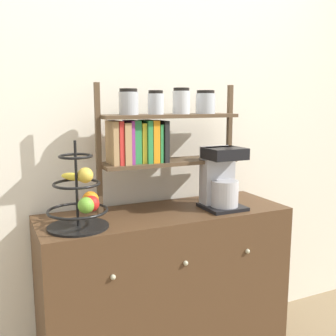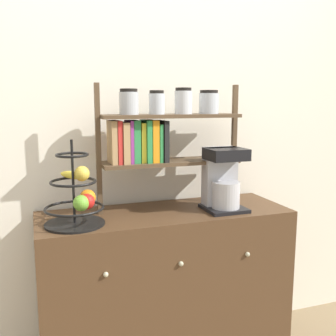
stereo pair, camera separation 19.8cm
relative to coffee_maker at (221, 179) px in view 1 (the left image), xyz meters
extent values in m
cube|color=silver|center=(-0.30, 0.32, 0.27)|extent=(7.00, 0.05, 2.60)
cube|color=#4C331E|center=(-0.30, 0.05, -0.59)|extent=(1.29, 0.45, 0.87)
sphere|color=#B2AD8C|center=(-0.65, -0.18, -0.35)|extent=(0.02, 0.02, 0.02)
sphere|color=#B2AD8C|center=(-0.30, -0.18, -0.35)|extent=(0.02, 0.02, 0.02)
sphere|color=#B2AD8C|center=(0.06, -0.18, -0.35)|extent=(0.02, 0.02, 0.02)
cube|color=black|center=(0.00, -0.02, -0.15)|extent=(0.20, 0.21, 0.02)
cube|color=#B7B7BC|center=(0.00, 0.04, 0.01)|extent=(0.17, 0.08, 0.31)
cylinder|color=#B7B7BC|center=(0.00, -0.04, -0.07)|extent=(0.14, 0.14, 0.14)
cube|color=black|center=(0.00, -0.03, 0.14)|extent=(0.19, 0.17, 0.06)
cylinder|color=black|center=(-0.76, -0.02, -0.15)|extent=(0.27, 0.27, 0.01)
cylinder|color=black|center=(-0.76, -0.02, 0.04)|extent=(0.01, 0.01, 0.38)
torus|color=black|center=(-0.76, -0.02, -0.08)|extent=(0.27, 0.27, 0.01)
torus|color=black|center=(-0.76, -0.02, 0.04)|extent=(0.21, 0.21, 0.01)
torus|color=black|center=(-0.76, -0.02, 0.17)|extent=(0.15, 0.15, 0.01)
sphere|color=red|center=(-0.71, -0.06, -0.04)|extent=(0.07, 0.07, 0.07)
sphere|color=#6BAD33|center=(-0.74, -0.08, -0.04)|extent=(0.07, 0.07, 0.07)
sphere|color=orange|center=(-0.70, 0.01, -0.04)|extent=(0.08, 0.08, 0.08)
ellipsoid|color=yellow|center=(-0.76, 0.03, 0.07)|extent=(0.12, 0.14, 0.04)
sphere|color=gold|center=(-0.72, -0.02, 0.08)|extent=(0.07, 0.07, 0.07)
cube|color=brown|center=(-0.62, 0.12, 0.17)|extent=(0.02, 0.02, 0.65)
cube|color=brown|center=(0.12, 0.12, 0.17)|extent=(0.02, 0.02, 0.65)
cube|color=brown|center=(-0.25, 0.12, 0.09)|extent=(0.72, 0.20, 0.02)
cube|color=brown|center=(-0.25, 0.12, 0.33)|extent=(0.72, 0.20, 0.02)
cube|color=tan|center=(-0.55, 0.12, 0.20)|extent=(0.03, 0.14, 0.21)
cube|color=red|center=(-0.53, 0.12, 0.20)|extent=(0.02, 0.15, 0.21)
cube|color=tan|center=(-0.50, 0.12, 0.20)|extent=(0.03, 0.16, 0.20)
cube|color=#8C338C|center=(-0.47, 0.12, 0.20)|extent=(0.02, 0.14, 0.21)
cube|color=#2D8C47|center=(-0.44, 0.12, 0.20)|extent=(0.03, 0.12, 0.21)
cube|color=yellow|center=(-0.40, 0.12, 0.20)|extent=(0.02, 0.12, 0.20)
cube|color=#2D8C47|center=(-0.38, 0.12, 0.20)|extent=(0.03, 0.15, 0.21)
cube|color=orange|center=(-0.35, 0.12, 0.20)|extent=(0.03, 0.15, 0.21)
cube|color=#2D8C47|center=(-0.32, 0.12, 0.19)|extent=(0.02, 0.15, 0.19)
cube|color=black|center=(-0.29, 0.12, 0.20)|extent=(0.02, 0.16, 0.21)
cylinder|color=#ADB2B7|center=(-0.47, 0.12, 0.39)|extent=(0.10, 0.10, 0.11)
cylinder|color=black|center=(-0.47, 0.12, 0.45)|extent=(0.09, 0.09, 0.02)
cylinder|color=silver|center=(-0.32, 0.12, 0.39)|extent=(0.08, 0.08, 0.10)
cylinder|color=black|center=(-0.32, 0.12, 0.45)|extent=(0.07, 0.07, 0.02)
cylinder|color=silver|center=(-0.18, 0.12, 0.40)|extent=(0.09, 0.09, 0.12)
cylinder|color=black|center=(-0.18, 0.12, 0.46)|extent=(0.08, 0.08, 0.02)
cylinder|color=silver|center=(-0.03, 0.12, 0.39)|extent=(0.11, 0.11, 0.11)
cylinder|color=black|center=(-0.03, 0.12, 0.45)|extent=(0.09, 0.09, 0.02)
camera|label=1|loc=(-1.11, -1.72, 0.40)|focal=42.00mm
camera|label=2|loc=(-0.92, -1.80, 0.40)|focal=42.00mm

